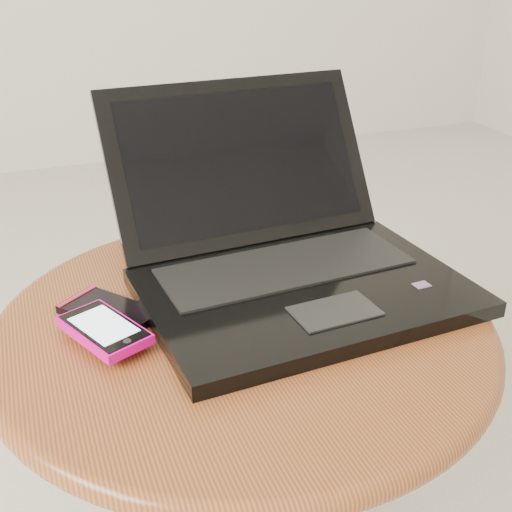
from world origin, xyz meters
name	(u,v)px	position (x,y,z in m)	size (l,w,h in m)	color
table	(244,383)	(-0.02, -0.09, 0.36)	(0.57, 0.57, 0.45)	brown
laptop	(285,250)	(0.05, -0.03, 0.49)	(0.39, 0.40, 0.22)	black
phone_black	(109,311)	(-0.17, -0.04, 0.46)	(0.11, 0.12, 0.01)	black
phone_pink	(104,330)	(-0.18, -0.09, 0.47)	(0.09, 0.12, 0.01)	#E4048E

